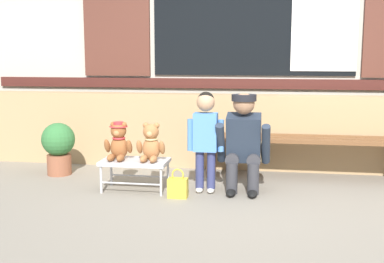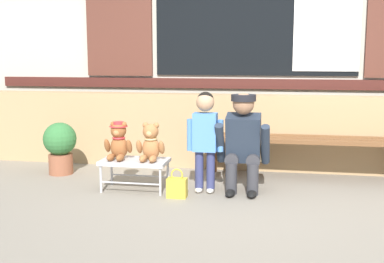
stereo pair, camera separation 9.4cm
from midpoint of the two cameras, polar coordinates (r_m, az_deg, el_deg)
name	(u,v)px [view 2 (the right image)]	position (r m, az deg, el deg)	size (l,w,h in m)	color
ground_plane	(239,205)	(4.35, 6.11, -8.48)	(60.00, 60.00, 0.00)	gray
brick_low_wall	(251,132)	(5.65, 7.32, -0.06)	(6.97, 0.25, 0.85)	tan
shop_facade	(256,17)	(6.11, 7.89, 13.03)	(7.11, 0.26, 3.48)	#B7B2A3
wooden_bench_long	(304,144)	(5.29, 13.34, -1.40)	(2.10, 0.40, 0.44)	brown
small_display_bench	(135,163)	(4.76, -6.10, -3.66)	(0.64, 0.36, 0.30)	#BCBCC1
teddy_bear_with_hat	(118,141)	(4.77, -7.98, -1.14)	(0.28, 0.27, 0.36)	#93562D
teddy_bear_plain	(151,143)	(4.68, -4.26, -1.38)	(0.28, 0.26, 0.36)	#A86B3D
child_standing	(205,131)	(4.60, 2.12, 0.08)	(0.35, 0.18, 0.96)	navy
adult_crouching	(244,142)	(4.65, 6.65, -1.27)	(0.50, 0.49, 0.95)	#333338
handbag_on_ground	(177,187)	(4.53, -1.16, -6.49)	(0.18, 0.11, 0.27)	gold
potted_plant	(60,145)	(5.54, -14.59, -1.52)	(0.36, 0.36, 0.57)	brown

